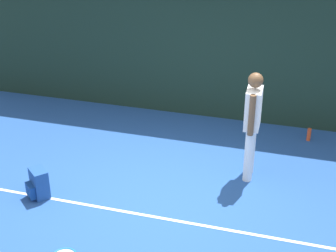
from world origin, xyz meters
name	(u,v)px	position (x,y,z in m)	size (l,w,h in m)	color
ground_plane	(160,200)	(0.00, 0.00, 0.00)	(12.00, 12.00, 0.00)	#234C93
back_fence	(207,54)	(0.00, 3.00, 1.24)	(10.00, 0.10, 2.47)	#192D23
court_line	(152,216)	(0.00, -0.41, 0.00)	(9.00, 0.05, 0.00)	white
tennis_player	(252,120)	(1.12, 1.01, 0.97)	(0.23, 0.53, 1.70)	white
backpack	(38,184)	(-1.71, -0.40, 0.21)	(0.38, 0.38, 0.44)	#1E478C
water_bottle	(309,135)	(1.98, 2.48, 0.11)	(0.07, 0.07, 0.23)	#D84C26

